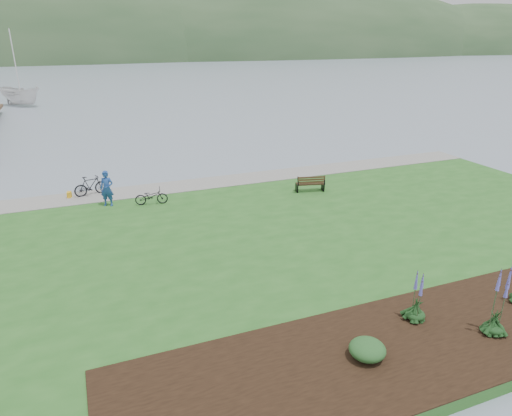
{
  "coord_description": "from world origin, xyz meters",
  "views": [
    {
      "loc": [
        -8.41,
        -18.23,
        8.69
      ],
      "look_at": [
        -1.22,
        -0.21,
        1.3
      ],
      "focal_mm": 32.0,
      "sensor_mm": 36.0,
      "label": 1
    }
  ],
  "objects_px": {
    "park_bench": "(310,183)",
    "bicycle_a": "(151,196)",
    "sailboat": "(23,106)",
    "person": "(107,186)"
  },
  "relations": [
    {
      "from": "park_bench",
      "to": "bicycle_a",
      "type": "distance_m",
      "value": 8.74
    },
    {
      "from": "bicycle_a",
      "to": "sailboat",
      "type": "bearing_deg",
      "value": 20.47
    },
    {
      "from": "person",
      "to": "sailboat",
      "type": "height_order",
      "value": "sailboat"
    },
    {
      "from": "park_bench",
      "to": "sailboat",
      "type": "xyz_separation_m",
      "value": [
        -17.83,
        45.65,
        -0.88
      ]
    },
    {
      "from": "bicycle_a",
      "to": "park_bench",
      "type": "bearing_deg",
      "value": -89.26
    },
    {
      "from": "park_bench",
      "to": "person",
      "type": "xyz_separation_m",
      "value": [
        -10.77,
        1.87,
        0.6
      ]
    },
    {
      "from": "park_bench",
      "to": "bicycle_a",
      "type": "relative_size",
      "value": 1.0
    },
    {
      "from": "person",
      "to": "sailboat",
      "type": "xyz_separation_m",
      "value": [
        -7.06,
        43.78,
        -1.48
      ]
    },
    {
      "from": "sailboat",
      "to": "person",
      "type": "bearing_deg",
      "value": -122.3
    },
    {
      "from": "bicycle_a",
      "to": "sailboat",
      "type": "distance_m",
      "value": 45.37
    }
  ]
}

